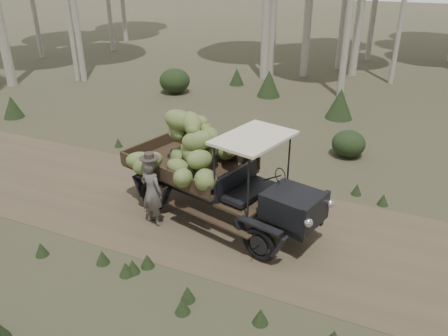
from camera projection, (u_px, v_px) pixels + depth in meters
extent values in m
plane|color=#473D2B|center=(246.00, 225.00, 9.83)|extent=(120.00, 120.00, 0.00)
cube|color=brown|center=(246.00, 225.00, 9.83)|extent=(70.00, 4.00, 0.01)
cube|color=black|center=(291.00, 205.00, 8.72)|extent=(1.19, 1.15, 0.54)
cube|color=black|center=(316.00, 214.00, 8.42)|extent=(0.34, 0.98, 0.61)
cube|color=black|center=(236.00, 180.00, 9.46)|extent=(0.42, 1.36, 0.54)
cube|color=#38281C|center=(190.00, 167.00, 10.27)|extent=(3.11, 2.41, 0.08)
cube|color=#38281C|center=(214.00, 149.00, 10.82)|extent=(2.69, 0.75, 0.32)
cube|color=#38281C|center=(162.00, 174.00, 9.57)|extent=(2.69, 0.75, 0.32)
cube|color=#38281C|center=(149.00, 146.00, 10.97)|extent=(0.50, 1.73, 0.32)
cube|color=beige|center=(254.00, 138.00, 8.74)|extent=(1.51, 1.90, 0.06)
cube|color=black|center=(234.00, 188.00, 10.12)|extent=(4.41, 1.23, 0.18)
cube|color=black|center=(213.00, 201.00, 9.59)|extent=(4.41, 1.23, 0.18)
torus|color=black|center=(300.00, 211.00, 9.65)|extent=(0.76, 0.32, 0.75)
torus|color=black|center=(260.00, 244.00, 8.55)|extent=(0.76, 0.32, 0.75)
torus|color=black|center=(197.00, 173.00, 11.37)|extent=(0.76, 0.32, 0.75)
torus|color=black|center=(152.00, 196.00, 10.26)|extent=(0.76, 0.32, 0.75)
sphere|color=beige|center=(330.00, 204.00, 8.66)|extent=(0.18, 0.18, 0.18)
sphere|color=beige|center=(308.00, 223.00, 8.04)|extent=(0.18, 0.18, 0.18)
ellipsoid|color=olive|center=(141.00, 161.00, 10.13)|extent=(0.82, 0.66, 0.44)
ellipsoid|color=olive|center=(192.00, 152.00, 9.60)|extent=(0.94, 0.89, 0.62)
ellipsoid|color=olive|center=(177.00, 130.00, 10.07)|extent=(0.81, 0.81, 0.47)
ellipsoid|color=olive|center=(196.00, 124.00, 9.77)|extent=(0.73, 0.49, 0.50)
ellipsoid|color=olive|center=(224.00, 150.00, 10.41)|extent=(0.79, 0.77, 0.49)
ellipsoid|color=olive|center=(199.00, 160.00, 9.27)|extent=(0.67, 0.81, 0.55)
ellipsoid|color=olive|center=(198.00, 130.00, 9.91)|extent=(1.05, 0.84, 0.71)
ellipsoid|color=olive|center=(180.00, 121.00, 9.92)|extent=(1.00, 0.84, 0.76)
ellipsoid|color=olive|center=(180.00, 168.00, 9.57)|extent=(0.80, 0.59, 0.61)
ellipsoid|color=olive|center=(185.00, 134.00, 10.70)|extent=(0.92, 0.85, 0.47)
ellipsoid|color=olive|center=(195.00, 129.00, 10.15)|extent=(0.77, 0.80, 0.39)
ellipsoid|color=olive|center=(193.00, 127.00, 9.60)|extent=(0.75, 0.94, 0.49)
ellipsoid|color=olive|center=(206.00, 180.00, 9.00)|extent=(0.80, 0.93, 0.70)
ellipsoid|color=olive|center=(210.00, 146.00, 9.95)|extent=(0.68, 0.89, 0.58)
ellipsoid|color=olive|center=(208.00, 138.00, 9.71)|extent=(0.82, 0.76, 0.54)
ellipsoid|color=olive|center=(180.00, 120.00, 9.75)|extent=(0.71, 0.48, 0.44)
ellipsoid|color=olive|center=(181.00, 158.00, 10.25)|extent=(0.85, 0.81, 0.61)
ellipsoid|color=olive|center=(231.00, 146.00, 9.88)|extent=(0.61, 0.80, 0.50)
ellipsoid|color=olive|center=(197.00, 141.00, 9.37)|extent=(0.85, 0.66, 0.54)
ellipsoid|color=olive|center=(191.00, 123.00, 9.62)|extent=(0.86, 0.93, 0.48)
ellipsoid|color=olive|center=(148.00, 163.00, 9.69)|extent=(0.96, 0.76, 0.74)
ellipsoid|color=olive|center=(183.00, 178.00, 9.09)|extent=(0.67, 0.90, 0.69)
imported|color=#524F4B|center=(152.00, 192.00, 9.59)|extent=(0.65, 0.49, 1.59)
cylinder|color=#362C25|center=(149.00, 158.00, 9.23)|extent=(0.50, 0.50, 0.02)
cylinder|color=#362C25|center=(149.00, 156.00, 9.21)|extent=(0.25, 0.25, 0.13)
ellipsoid|color=#233319|center=(349.00, 144.00, 13.09)|extent=(1.00, 1.00, 0.80)
cone|color=#233319|center=(12.00, 107.00, 16.30)|extent=(0.75, 0.75, 0.83)
cone|color=#233319|center=(237.00, 77.00, 20.54)|extent=(0.70, 0.70, 0.78)
cone|color=#233319|center=(269.00, 83.00, 18.75)|extent=(1.01, 1.01, 1.13)
cone|color=#233319|center=(340.00, 103.00, 16.16)|extent=(1.02, 1.02, 1.13)
cone|color=#233319|center=(339.00, 107.00, 16.68)|extent=(0.51, 0.51, 0.57)
ellipsoid|color=#233319|center=(175.00, 81.00, 19.23)|extent=(1.34, 1.34, 1.07)
cone|color=#233319|center=(260.00, 316.00, 7.14)|extent=(0.27, 0.27, 0.30)
cone|color=#233319|center=(151.00, 144.00, 13.70)|extent=(0.27, 0.27, 0.30)
cone|color=#233319|center=(383.00, 199.00, 10.58)|extent=(0.27, 0.27, 0.30)
cone|color=#233319|center=(188.00, 293.00, 7.62)|extent=(0.27, 0.27, 0.30)
cone|color=#233319|center=(133.00, 266.00, 8.30)|extent=(0.27, 0.27, 0.30)
cone|color=#233319|center=(118.00, 142.00, 13.85)|extent=(0.27, 0.27, 0.30)
cone|color=#233319|center=(242.00, 163.00, 12.47)|extent=(0.27, 0.27, 0.30)
cone|color=#233319|center=(357.00, 189.00, 11.05)|extent=(0.27, 0.27, 0.30)
cone|color=#233319|center=(182.00, 305.00, 7.36)|extent=(0.27, 0.27, 0.30)
cone|color=#233319|center=(147.00, 260.00, 8.45)|extent=(0.27, 0.27, 0.30)
cone|color=#233319|center=(126.00, 269.00, 8.23)|extent=(0.27, 0.27, 0.30)
cone|color=#233319|center=(102.00, 257.00, 8.55)|extent=(0.27, 0.27, 0.30)
cone|color=#233319|center=(41.00, 249.00, 8.79)|extent=(0.27, 0.27, 0.30)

